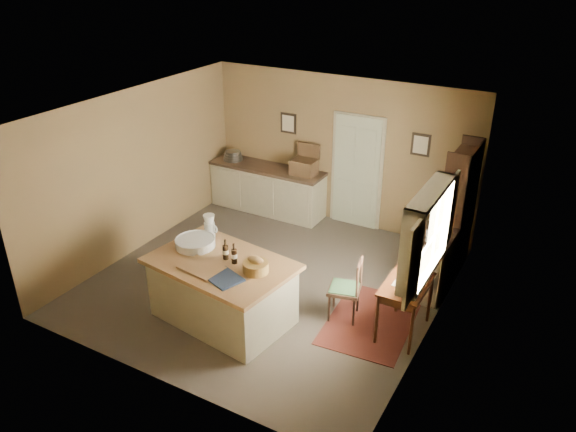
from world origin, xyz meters
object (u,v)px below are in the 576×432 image
Objects in this scene: work_island at (222,289)px; right_cabinet at (431,263)px; writing_desk at (406,290)px; shelving_unit at (461,209)px; sideboard at (268,187)px; desk_chair at (344,289)px.

right_cabinet is (2.27, 2.09, -0.02)m from work_island.
right_cabinet is (-0.00, 1.17, -0.21)m from writing_desk.
shelving_unit is at bearing 80.11° from right_cabinet.
sideboard is 3.75m from shelving_unit.
work_island is 3.09m from right_cabinet.
sideboard is at bearing 174.82° from shelving_unit.
shelving_unit is at bearing -5.18° from sideboard.
sideboard is 1.11× the size of shelving_unit.
right_cabinet is at bearing -99.89° from shelving_unit.
right_cabinet reaches higher than desk_chair.
shelving_unit reaches higher than work_island.
work_island is at bearing -163.19° from desk_chair.
sideboard is at bearing 118.82° from work_island.
writing_desk is at bearing -94.28° from shelving_unit.
desk_chair is 0.91× the size of right_cabinet.
desk_chair reaches higher than writing_desk.
right_cabinet is (0.83, 1.25, 0.01)m from desk_chair.
work_island reaches higher than desk_chair.
writing_desk is 0.43× the size of shelving_unit.
sideboard is 2.29× the size of right_cabinet.
sideboard reaches higher than right_cabinet.
sideboard is 4.27m from writing_desk.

